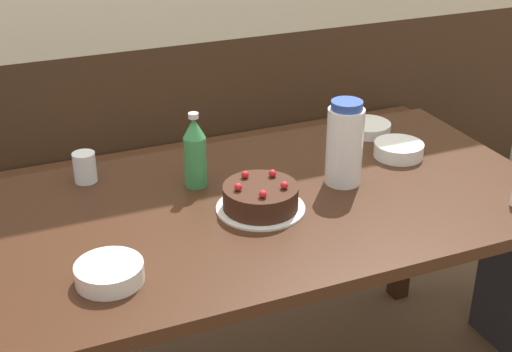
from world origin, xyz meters
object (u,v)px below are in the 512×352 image
at_px(bench_seat, 182,219).
at_px(bowl_soup_white, 399,150).
at_px(bowl_side_dish, 367,128).
at_px(glass_water_tall, 85,167).
at_px(soju_bottle, 195,152).
at_px(bowl_rice_small, 109,273).
at_px(birthday_cake, 261,198).
at_px(water_pitcher, 345,144).

distance_m(bench_seat, bowl_soup_white, 1.01).
xyz_separation_m(bowl_side_dish, glass_water_tall, (-0.89, 0.00, 0.03)).
distance_m(bench_seat, soju_bottle, 0.91).
bearing_deg(soju_bottle, bench_seat, 77.53).
xyz_separation_m(bowl_rice_small, glass_water_tall, (0.04, 0.50, 0.02)).
relative_size(birthday_cake, bowl_side_dish, 1.54).
bearing_deg(bowl_soup_white, soju_bottle, 174.87).
bearing_deg(bowl_rice_small, water_pitcher, 17.67).
xyz_separation_m(soju_bottle, bowl_rice_small, (-0.32, -0.36, -0.08)).
distance_m(soju_bottle, bowl_rice_small, 0.49).
distance_m(bench_seat, bowl_side_dish, 0.88).
relative_size(soju_bottle, glass_water_tall, 2.49).
xyz_separation_m(bench_seat, bowl_side_dish, (0.47, -0.54, 0.52)).
xyz_separation_m(bench_seat, glass_water_tall, (-0.42, -0.53, 0.54)).
relative_size(bowl_rice_small, bowl_side_dish, 1.00).
bearing_deg(bowl_rice_small, soju_bottle, 48.67).
distance_m(birthday_cake, water_pitcher, 0.29).
xyz_separation_m(birthday_cake, bowl_side_dish, (0.51, 0.33, -0.02)).
xyz_separation_m(water_pitcher, glass_water_tall, (-0.65, 0.28, -0.07)).
bearing_deg(bowl_soup_white, bowl_rice_small, -161.82).
height_order(bench_seat, soju_bottle, soju_bottle).
xyz_separation_m(water_pitcher, bowl_rice_small, (-0.69, -0.22, -0.09)).
xyz_separation_m(water_pitcher, soju_bottle, (-0.38, 0.14, -0.02)).
bearing_deg(birthday_cake, soju_bottle, 119.58).
xyz_separation_m(birthday_cake, water_pitcher, (0.27, 0.05, 0.08)).
bearing_deg(bowl_soup_white, glass_water_tall, 167.53).
distance_m(bowl_side_dish, glass_water_tall, 0.89).
height_order(bowl_rice_small, bowl_side_dish, bowl_rice_small).
bearing_deg(glass_water_tall, bench_seat, 51.68).
bearing_deg(bench_seat, birthday_cake, -92.65).
bearing_deg(bowl_side_dish, birthday_cake, -147.15).
bearing_deg(bench_seat, glass_water_tall, -128.32).
bearing_deg(glass_water_tall, water_pitcher, -23.26).
height_order(water_pitcher, bowl_soup_white, water_pitcher).
xyz_separation_m(soju_bottle, bowl_side_dish, (0.62, 0.14, -0.08)).
distance_m(bench_seat, bowl_rice_small, 1.25).
height_order(bowl_soup_white, bowl_rice_small, same).
bearing_deg(soju_bottle, bowl_rice_small, -131.33).
bearing_deg(glass_water_tall, soju_bottle, -27.28).
bearing_deg(birthday_cake, glass_water_tall, 138.93).
xyz_separation_m(bench_seat, water_pitcher, (0.23, -0.81, 0.61)).
xyz_separation_m(birthday_cake, soju_bottle, (-0.11, 0.19, 0.07)).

